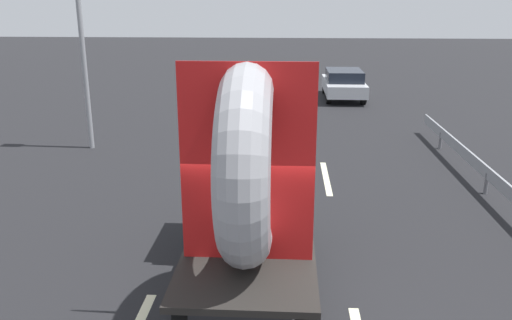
% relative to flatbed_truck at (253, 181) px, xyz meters
% --- Properties ---
extents(ground_plane, '(120.00, 120.00, 0.00)m').
position_rel_flatbed_truck_xyz_m(ground_plane, '(0.23, -0.24, -1.83)').
color(ground_plane, black).
extents(flatbed_truck, '(2.02, 4.91, 3.93)m').
position_rel_flatbed_truck_xyz_m(flatbed_truck, '(0.00, 0.00, 0.00)').
color(flatbed_truck, black).
rests_on(flatbed_truck, ground_plane).
extents(distant_sedan, '(1.86, 4.35, 1.42)m').
position_rel_flatbed_truck_xyz_m(distant_sedan, '(3.31, 17.69, -1.07)').
color(distant_sedan, black).
rests_on(distant_sedan, ground_plane).
extents(traffic_light, '(0.42, 0.36, 6.33)m').
position_rel_flatbed_truck_xyz_m(traffic_light, '(-5.88, 8.18, 2.25)').
color(traffic_light, gray).
rests_on(traffic_light, ground_plane).
extents(lane_dash_left_far, '(0.16, 2.82, 0.01)m').
position_rel_flatbed_truck_xyz_m(lane_dash_left_far, '(-1.65, 6.25, -1.83)').
color(lane_dash_left_far, beige).
rests_on(lane_dash_left_far, ground_plane).
extents(lane_dash_right_far, '(0.16, 2.81, 0.01)m').
position_rel_flatbed_truck_xyz_m(lane_dash_right_far, '(1.65, 5.55, -1.83)').
color(lane_dash_right_far, beige).
rests_on(lane_dash_right_far, ground_plane).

